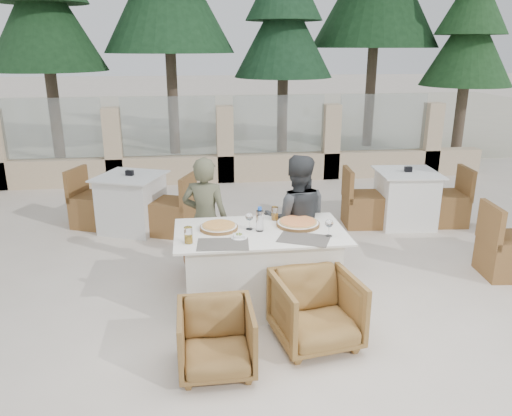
{
  "coord_description": "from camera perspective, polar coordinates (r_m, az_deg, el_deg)",
  "views": [
    {
      "loc": [
        -0.6,
        -4.28,
        2.43
      ],
      "look_at": [
        0.0,
        0.36,
        0.9
      ],
      "focal_mm": 35.0,
      "sensor_mm": 36.0,
      "label": 1
    }
  ],
  "objects": [
    {
      "name": "pizza_left",
      "position": [
        4.74,
        -4.27,
        -2.17
      ],
      "size": [
        0.45,
        0.45,
        0.05
      ],
      "primitive_type": "cylinder",
      "rotation": [
        0.0,
        0.0,
        -0.3
      ],
      "color": "#CA651B",
      "rests_on": "dining_table"
    },
    {
      "name": "beer_glass_right",
      "position": [
        4.96,
        2.16,
        -0.64
      ],
      "size": [
        0.08,
        0.08,
        0.13
      ],
      "primitive_type": "cylinder",
      "rotation": [
        0.0,
        0.0,
        0.2
      ],
      "color": "orange",
      "rests_on": "dining_table"
    },
    {
      "name": "pizza_right",
      "position": [
        4.84,
        4.81,
        -1.7
      ],
      "size": [
        0.45,
        0.45,
        0.05
      ],
      "primitive_type": "cylinder",
      "rotation": [
        0.0,
        0.0,
        0.07
      ],
      "color": "#F15020",
      "rests_on": "dining_table"
    },
    {
      "name": "water_bottle",
      "position": [
        4.65,
        0.43,
        -1.27
      ],
      "size": [
        0.08,
        0.08,
        0.24
      ],
      "primitive_type": "cylinder",
      "rotation": [
        0.0,
        0.0,
        -0.17
      ],
      "color": "#A8CADD",
      "rests_on": "dining_table"
    },
    {
      "name": "bg_table_b",
      "position": [
        7.31,
        16.7,
        1.06
      ],
      "size": [
        1.7,
        0.95,
        0.77
      ],
      "primitive_type": null,
      "rotation": [
        0.0,
        0.0,
        -0.08
      ],
      "color": "white",
      "rests_on": "ground"
    },
    {
      "name": "pine_mid_right",
      "position": [
        12.9,
        13.6,
        21.93
      ],
      "size": [
        2.99,
        2.99,
        6.8
      ],
      "primitive_type": "cone",
      "color": "#1B401F",
      "rests_on": "ground"
    },
    {
      "name": "placemat_near_left",
      "position": [
        4.39,
        -3.8,
        -4.14
      ],
      "size": [
        0.47,
        0.33,
        0.0
      ],
      "primitive_type": "cube",
      "rotation": [
        0.0,
        0.0,
        -0.08
      ],
      "color": "#5D574F",
      "rests_on": "dining_table"
    },
    {
      "name": "perimeter_wall_far",
      "position": [
        9.25,
        -3.57,
        7.9
      ],
      "size": [
        10.0,
        0.34,
        1.6
      ],
      "primitive_type": null,
      "color": "beige",
      "rests_on": "ground"
    },
    {
      "name": "pine_far_right",
      "position": [
        12.39,
        23.05,
        15.88
      ],
      "size": [
        1.98,
        1.98,
        4.5
      ],
      "primitive_type": "cone",
      "color": "#224D24",
      "rests_on": "ground"
    },
    {
      "name": "diner_left",
      "position": [
        5.28,
        -5.81,
        -1.39
      ],
      "size": [
        0.57,
        0.46,
        1.36
      ],
      "primitive_type": "imported",
      "rotation": [
        0.0,
        0.0,
        2.84
      ],
      "color": "#575940",
      "rests_on": "ground"
    },
    {
      "name": "dining_table",
      "position": [
        4.84,
        0.46,
        -6.91
      ],
      "size": [
        1.6,
        0.9,
        0.77
      ],
      "primitive_type": null,
      "color": "white",
      "rests_on": "ground"
    },
    {
      "name": "wine_glass_centre",
      "position": [
        4.7,
        -0.76,
        -1.39
      ],
      "size": [
        0.09,
        0.09,
        0.18
      ],
      "primitive_type": null,
      "rotation": [
        0.0,
        0.0,
        -0.24
      ],
      "color": "silver",
      "rests_on": "dining_table"
    },
    {
      "name": "olive_dish",
      "position": [
        4.52,
        -1.95,
        -3.18
      ],
      "size": [
        0.12,
        0.12,
        0.04
      ],
      "primitive_type": null,
      "rotation": [
        0.0,
        0.0,
        -0.1
      ],
      "color": "white",
      "rests_on": "dining_table"
    },
    {
      "name": "ground",
      "position": [
        4.96,
        0.53,
        -11.24
      ],
      "size": [
        80.0,
        80.0,
        0.0
      ],
      "primitive_type": "plane",
      "color": "beige",
      "rests_on": "ground"
    },
    {
      "name": "beer_glass_left",
      "position": [
        4.42,
        -7.74,
        -3.09
      ],
      "size": [
        0.09,
        0.09,
        0.15
      ],
      "primitive_type": "cylinder",
      "rotation": [
        0.0,
        0.0,
        -0.3
      ],
      "color": "gold",
      "rests_on": "dining_table"
    },
    {
      "name": "sand_patch",
      "position": [
        18.45,
        -5.54,
        10.44
      ],
      "size": [
        30.0,
        16.0,
        0.01
      ],
      "primitive_type": "cube",
      "color": "beige",
      "rests_on": "ground"
    },
    {
      "name": "armchair_near_right",
      "position": [
        4.31,
        6.88,
        -11.49
      ],
      "size": [
        0.76,
        0.78,
        0.62
      ],
      "primitive_type": "imported",
      "rotation": [
        0.0,
        0.0,
        0.16
      ],
      "color": "olive",
      "rests_on": "ground"
    },
    {
      "name": "placemat_near_right",
      "position": [
        4.52,
        5.49,
        -3.52
      ],
      "size": [
        0.53,
        0.46,
        0.0
      ],
      "primitive_type": "cube",
      "rotation": [
        0.0,
        0.0,
        -0.42
      ],
      "color": "#5A544D",
      "rests_on": "dining_table"
    },
    {
      "name": "bg_table_a",
      "position": [
        7.01,
        -13.99,
        0.58
      ],
      "size": [
        1.83,
        1.37,
        0.77
      ],
      "primitive_type": null,
      "rotation": [
        0.0,
        0.0,
        -0.38
      ],
      "color": "silver",
      "rests_on": "ground"
    },
    {
      "name": "pine_centre",
      "position": [
        11.67,
        3.15,
        18.4
      ],
      "size": [
        2.2,
        2.2,
        5.0
      ],
      "primitive_type": "cone",
      "color": "#1D4426",
      "rests_on": "ground"
    },
    {
      "name": "diner_right",
      "position": [
        5.19,
        4.64,
        -1.47
      ],
      "size": [
        0.75,
        0.62,
        1.39
      ],
      "primitive_type": "imported",
      "rotation": [
        0.0,
        0.0,
        2.99
      ],
      "color": "#393C3F",
      "rests_on": "ground"
    },
    {
      "name": "armchair_far_left",
      "position": [
        5.51,
        -4.73,
        -4.86
      ],
      "size": [
        0.71,
        0.73,
        0.58
      ],
      "primitive_type": "imported",
      "rotation": [
        0.0,
        0.0,
        3.31
      ],
      "color": "#965D36",
      "rests_on": "ground"
    },
    {
      "name": "pine_far_left",
      "position": [
        11.65,
        -23.01,
        18.31
      ],
      "size": [
        2.42,
        2.42,
        5.5
      ],
      "primitive_type": "cone",
      "color": "#1B3F1F",
      "rests_on": "ground"
    },
    {
      "name": "armchair_near_left",
      "position": [
        3.99,
        -4.57,
        -14.7
      ],
      "size": [
        0.58,
        0.6,
        0.54
      ],
      "primitive_type": "imported",
      "rotation": [
        0.0,
        0.0,
        0.01
      ],
      "color": "brown",
      "rests_on": "ground"
    },
    {
      "name": "pine_mid_left",
      "position": [
        11.82,
        -10.02,
        21.81
      ],
      "size": [
        2.86,
        2.86,
        6.5
      ],
      "primitive_type": "cone",
      "color": "#1E4725",
      "rests_on": "ground"
    },
    {
      "name": "wine_glass_corner",
      "position": [
        4.58,
        8.34,
        -2.14
      ],
      "size": [
        0.1,
        0.1,
        0.18
      ],
      "primitive_type": null,
      "rotation": [
        0.0,
        0.0,
        0.42
      ],
      "color": "silver",
      "rests_on": "dining_table"
    },
    {
      "name": "armchair_far_right",
      "position": [
        5.66,
        4.4,
        -4.2
      ],
      "size": [
        0.77,
        0.78,
        0.57
      ],
      "primitive_type": "imported",
      "rotation": [
        0.0,
        0.0,
        3.44
      ],
      "color": "#925C35",
      "rests_on": "ground"
    }
  ]
}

